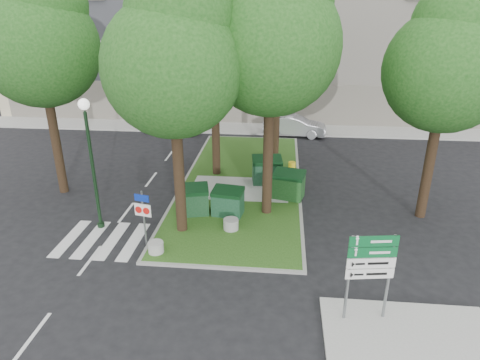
# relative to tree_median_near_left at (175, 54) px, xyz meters

# --- Properties ---
(ground) EXTENTS (120.00, 120.00, 0.00)m
(ground) POSITION_rel_tree_median_near_left_xyz_m (1.41, -2.56, -7.32)
(ground) COLOR black
(ground) RESTS_ON ground
(median_island) EXTENTS (6.00, 16.00, 0.12)m
(median_island) POSITION_rel_tree_median_near_left_xyz_m (1.91, 5.44, -7.26)
(median_island) COLOR #1F4814
(median_island) RESTS_ON ground
(median_kerb) EXTENTS (6.30, 16.30, 0.10)m
(median_kerb) POSITION_rel_tree_median_near_left_xyz_m (1.91, 5.44, -7.27)
(median_kerb) COLOR gray
(median_kerb) RESTS_ON ground
(sidewalk_corner) EXTENTS (5.00, 4.00, 0.12)m
(sidewalk_corner) POSITION_rel_tree_median_near_left_xyz_m (7.91, -6.06, -7.26)
(sidewalk_corner) COLOR #999993
(sidewalk_corner) RESTS_ON ground
(building_sidewalk) EXTENTS (42.00, 3.00, 0.12)m
(building_sidewalk) POSITION_rel_tree_median_near_left_xyz_m (1.41, 15.94, -7.26)
(building_sidewalk) COLOR #999993
(building_sidewalk) RESTS_ON ground
(zebra_crossing) EXTENTS (5.00, 3.00, 0.01)m
(zebra_crossing) POSITION_rel_tree_median_near_left_xyz_m (-2.34, -1.06, -7.31)
(zebra_crossing) COLOR silver
(zebra_crossing) RESTS_ON ground
(apartment_building) EXTENTS (41.00, 12.00, 16.00)m
(apartment_building) POSITION_rel_tree_median_near_left_xyz_m (1.41, 23.44, 0.68)
(apartment_building) COLOR #B6AE88
(apartment_building) RESTS_ON ground
(tree_median_near_left) EXTENTS (5.20, 5.20, 10.53)m
(tree_median_near_left) POSITION_rel_tree_median_near_left_xyz_m (0.00, 0.00, 0.00)
(tree_median_near_left) COLOR black
(tree_median_near_left) RESTS_ON ground
(tree_median_near_right) EXTENTS (5.60, 5.60, 11.46)m
(tree_median_near_right) POSITION_rel_tree_median_near_left_xyz_m (3.50, 2.00, 0.67)
(tree_median_near_right) COLOR black
(tree_median_near_right) RESTS_ON ground
(tree_median_mid) EXTENTS (4.80, 4.80, 9.99)m
(tree_median_mid) POSITION_rel_tree_median_near_left_xyz_m (0.50, 6.50, -0.34)
(tree_median_mid) COLOR black
(tree_median_mid) RESTS_ON ground
(tree_median_far) EXTENTS (5.80, 5.80, 11.93)m
(tree_median_far) POSITION_rel_tree_median_near_left_xyz_m (3.70, 9.50, 1.00)
(tree_median_far) COLOR black
(tree_median_far) RESTS_ON ground
(tree_street_left) EXTENTS (5.40, 5.40, 11.00)m
(tree_street_left) POSITION_rel_tree_median_near_left_xyz_m (-7.00, 3.50, 0.33)
(tree_street_left) COLOR black
(tree_street_left) RESTS_ON ground
(tree_street_right) EXTENTS (5.00, 5.00, 10.06)m
(tree_street_right) POSITION_rel_tree_median_near_left_xyz_m (10.50, 2.50, -0.33)
(tree_street_right) COLOR black
(tree_street_right) RESTS_ON ground
(dumpster_a) EXTENTS (1.63, 1.32, 1.34)m
(dumpster_a) POSITION_rel_tree_median_near_left_xyz_m (0.07, 1.49, -6.56)
(dumpster_a) COLOR #0D3217
(dumpster_a) RESTS_ON median_island
(dumpster_b) EXTENTS (1.50, 1.16, 1.27)m
(dumpster_b) POSITION_rel_tree_median_near_left_xyz_m (1.67, 1.52, -6.59)
(dumpster_b) COLOR #103921
(dumpster_b) RESTS_ON median_island
(dumpster_c) EXTENTS (1.68, 1.28, 1.44)m
(dumpster_c) POSITION_rel_tree_median_near_left_xyz_m (3.27, 5.38, -6.51)
(dumpster_c) COLOR #10351F
(dumpster_c) RESTS_ON median_island
(dumpster_d) EXTENTS (1.69, 1.37, 1.38)m
(dumpster_d) POSITION_rel_tree_median_near_left_xyz_m (4.41, 3.61, -6.53)
(dumpster_d) COLOR #144215
(dumpster_d) RESTS_ON median_island
(bollard_left) EXTENTS (0.60, 0.60, 0.43)m
(bollard_left) POSITION_rel_tree_median_near_left_xyz_m (-0.69, -1.92, -6.98)
(bollard_left) COLOR #A2A29D
(bollard_left) RESTS_ON median_island
(bollard_right) EXTENTS (0.64, 0.64, 0.46)m
(bollard_right) POSITION_rel_tree_median_near_left_xyz_m (1.98, 0.16, -6.97)
(bollard_right) COLOR gray
(bollard_right) RESTS_ON median_island
(bollard_mid) EXTENTS (0.60, 0.60, 0.43)m
(bollard_mid) POSITION_rel_tree_median_near_left_xyz_m (1.44, 2.44, -6.98)
(bollard_mid) COLOR #9F9F9A
(bollard_mid) RESTS_ON median_island
(litter_bin) EXTENTS (0.40, 0.40, 0.70)m
(litter_bin) POSITION_rel_tree_median_near_left_xyz_m (4.61, 6.74, -6.85)
(litter_bin) COLOR yellow
(litter_bin) RESTS_ON median_island
(street_lamp) EXTENTS (0.45, 0.45, 5.62)m
(street_lamp) POSITION_rel_tree_median_near_left_xyz_m (-3.70, -0.00, -3.79)
(street_lamp) COLOR black
(street_lamp) RESTS_ON ground
(traffic_sign_pole) EXTENTS (0.70, 0.19, 2.36)m
(traffic_sign_pole) POSITION_rel_tree_median_near_left_xyz_m (-1.31, -1.21, -5.81)
(traffic_sign_pole) COLOR slate
(traffic_sign_pole) RESTS_ON ground
(directional_sign) EXTENTS (1.42, 0.28, 2.87)m
(directional_sign) POSITION_rel_tree_median_near_left_xyz_m (6.67, -4.89, -5.29)
(directional_sign) COLOR slate
(directional_sign) RESTS_ON sidewalk_corner
(car_white) EXTENTS (3.99, 1.88, 1.32)m
(car_white) POSITION_rel_tree_median_near_left_xyz_m (-4.09, 14.08, -6.66)
(car_white) COLOR white
(car_white) RESTS_ON ground
(car_silver) EXTENTS (4.64, 2.09, 1.48)m
(car_silver) POSITION_rel_tree_median_near_left_xyz_m (4.91, 14.58, -6.58)
(car_silver) COLOR #A0A1A7
(car_silver) RESTS_ON ground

